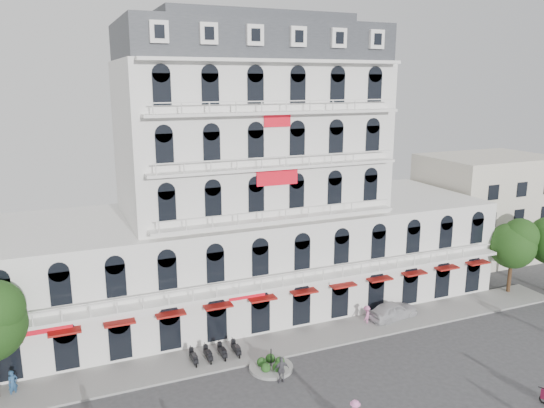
{
  "coord_description": "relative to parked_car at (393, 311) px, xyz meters",
  "views": [
    {
      "loc": [
        -16.39,
        -25.99,
        20.36
      ],
      "look_at": [
        -1.24,
        10.0,
        11.28
      ],
      "focal_mm": 35.0,
      "sensor_mm": 36.0,
      "label": 1
    }
  ],
  "objects": [
    {
      "name": "flank_building_east",
      "position": [
        19.98,
        10.5,
        5.2
      ],
      "size": [
        14.0,
        10.0,
        12.0
      ],
      "primitive_type": "cube",
      "color": "beige",
      "rests_on": "ground"
    },
    {
      "name": "traffic_island",
      "position": [
        -13.02,
        -3.5,
        -0.54
      ],
      "size": [
        3.2,
        3.2,
        1.6
      ],
      "color": "gray",
      "rests_on": "ground"
    },
    {
      "name": "tree_east_inner",
      "position": [
        14.03,
        0.48,
        4.42
      ],
      "size": [
        4.4,
        4.37,
        7.57
      ],
      "color": "#382314",
      "rests_on": "ground"
    },
    {
      "name": "sidewalk",
      "position": [
        -10.02,
        -0.5,
        -0.72
      ],
      "size": [
        53.0,
        4.0,
        0.16
      ],
      "primitive_type": "cube",
      "color": "gray",
      "rests_on": "ground"
    },
    {
      "name": "pedestrian_far",
      "position": [
        -30.02,
        0.0,
        0.12
      ],
      "size": [
        0.8,
        0.72,
        1.83
      ],
      "primitive_type": "imported",
      "rotation": [
        0.0,
        0.0,
        0.55
      ],
      "color": "navy",
      "rests_on": "ground"
    },
    {
      "name": "pedestrian_right",
      "position": [
        -2.69,
        0.0,
        0.05
      ],
      "size": [
        1.23,
        1.2,
        1.69
      ],
      "primitive_type": "imported",
      "rotation": [
        0.0,
        0.0,
        3.89
      ],
      "color": "#C4689C",
      "rests_on": "ground"
    },
    {
      "name": "pedestrian_mid",
      "position": [
        -13.01,
        -5.35,
        0.15
      ],
      "size": [
        1.13,
        0.49,
        1.9
      ],
      "primitive_type": "imported",
      "rotation": [
        0.0,
        0.0,
        3.11
      ],
      "color": "#55545B",
      "rests_on": "ground"
    },
    {
      "name": "main_building",
      "position": [
        -10.02,
        8.5,
        9.16
      ],
      "size": [
        45.0,
        15.0,
        25.8
      ],
      "color": "silver",
      "rests_on": "ground"
    },
    {
      "name": "parked_scooter_row",
      "position": [
        -16.37,
        -0.7,
        -0.8
      ],
      "size": [
        4.4,
        1.8,
        1.1
      ],
      "primitive_type": null,
      "color": "black",
      "rests_on": "ground"
    },
    {
      "name": "parked_car",
      "position": [
        0.0,
        0.0,
        0.0
      ],
      "size": [
        4.91,
        2.53,
        1.6
      ],
      "primitive_type": "imported",
      "rotation": [
        0.0,
        0.0,
        1.71
      ],
      "color": "silver",
      "rests_on": "ground"
    },
    {
      "name": "ground",
      "position": [
        -10.02,
        -9.5,
        -0.8
      ],
      "size": [
        120.0,
        120.0,
        0.0
      ],
      "primitive_type": "plane",
      "color": "#38383A",
      "rests_on": "ground"
    }
  ]
}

